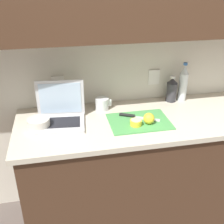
{
  "coord_description": "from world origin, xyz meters",
  "views": [
    {
      "loc": [
        -0.68,
        -1.66,
        1.82
      ],
      "look_at": [
        -0.34,
        -0.01,
        0.97
      ],
      "focal_mm": 45.0,
      "sensor_mm": 36.0,
      "label": 1
    }
  ],
  "objects": [
    {
      "name": "wall_back",
      "position": [
        -0.0,
        0.25,
        1.56
      ],
      "size": [
        5.2,
        0.38,
        2.6
      ],
      "color": "silver",
      "rests_on": "ground_plane"
    },
    {
      "name": "lemon_half_cut",
      "position": [
        -0.2,
        -0.1,
        0.92
      ],
      "size": [
        0.08,
        0.08,
        0.04
      ],
      "color": "yellow",
      "rests_on": "cutting_board"
    },
    {
      "name": "bottle_oil_tall",
      "position": [
        0.19,
        0.24,
        0.99
      ],
      "size": [
        0.08,
        0.08,
        0.21
      ],
      "color": "#333338",
      "rests_on": "counter_unit"
    },
    {
      "name": "measuring_cup",
      "position": [
        -0.37,
        0.2,
        0.94
      ],
      "size": [
        0.12,
        0.1,
        0.09
      ],
      "color": "silver",
      "rests_on": "counter_unit"
    },
    {
      "name": "laptop",
      "position": [
        -0.68,
        0.07,
        0.96
      ],
      "size": [
        0.34,
        0.29,
        0.27
      ],
      "rotation": [
        0.0,
        0.0,
        -0.1
      ],
      "color": "silver",
      "rests_on": "counter_unit"
    },
    {
      "name": "ground_plane",
      "position": [
        0.0,
        0.0,
        0.0
      ],
      "size": [
        12.0,
        12.0,
        0.0
      ],
      "primitive_type": "plane",
      "color": "#564C47",
      "rests_on": "ground"
    },
    {
      "name": "cutting_board",
      "position": [
        -0.16,
        -0.04,
        0.9
      ],
      "size": [
        0.41,
        0.3,
        0.01
      ],
      "primitive_type": "cube",
      "color": "#4C9E51",
      "rests_on": "counter_unit"
    },
    {
      "name": "lemon_whole_beside",
      "position": [
        -0.11,
        -0.09,
        0.94
      ],
      "size": [
        0.08,
        0.08,
        0.08
      ],
      "color": "yellow",
      "rests_on": "cutting_board"
    },
    {
      "name": "knife",
      "position": [
        -0.19,
        0.02,
        0.91
      ],
      "size": [
        0.27,
        0.16,
        0.02
      ],
      "rotation": [
        0.0,
        0.0,
        -0.47
      ],
      "color": "silver",
      "rests_on": "cutting_board"
    },
    {
      "name": "bottle_green_soda",
      "position": [
        0.28,
        0.24,
        1.04
      ],
      "size": [
        0.07,
        0.07,
        0.31
      ],
      "color": "silver",
      "rests_on": "counter_unit"
    },
    {
      "name": "bowl_white",
      "position": [
        -0.83,
        0.01,
        0.93
      ],
      "size": [
        0.15,
        0.15,
        0.07
      ],
      "color": "beige",
      "rests_on": "counter_unit"
    },
    {
      "name": "counter_unit",
      "position": [
        0.02,
        0.0,
        0.46
      ],
      "size": [
        2.0,
        0.65,
        0.89
      ],
      "color": "#472D1E",
      "rests_on": "ground_plane"
    }
  ]
}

